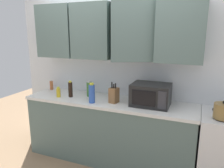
{
  "coord_description": "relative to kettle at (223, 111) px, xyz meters",
  "views": [
    {
      "loc": [
        1.13,
        -2.94,
        1.81
      ],
      "look_at": [
        0.03,
        -0.25,
        1.12
      ],
      "focal_mm": 34.83,
      "sensor_mm": 36.0,
      "label": 1
    }
  ],
  "objects": [
    {
      "name": "wall_back_with_cabinets",
      "position": [
        -1.4,
        0.39,
        0.58
      ],
      "size": [
        3.25,
        0.52,
        2.6
      ],
      "color": "white",
      "rests_on": "ground_plane"
    },
    {
      "name": "counter_run",
      "position": [
        -1.4,
        0.16,
        -0.54
      ],
      "size": [
        2.38,
        0.63,
        0.9
      ],
      "color": "slate",
      "rests_on": "ground_plane"
    },
    {
      "name": "kettle",
      "position": [
        0.0,
        0.0,
        0.0
      ],
      "size": [
        0.2,
        0.2,
        0.2
      ],
      "color": "olive",
      "rests_on": "stove_range"
    },
    {
      "name": "microwave",
      "position": [
        -0.82,
        0.17,
        0.05
      ],
      "size": [
        0.48,
        0.37,
        0.28
      ],
      "color": "black",
      "rests_on": "counter_run"
    },
    {
      "name": "knife_block",
      "position": [
        -1.3,
        0.09,
        0.01
      ],
      "size": [
        0.12,
        0.14,
        0.28
      ],
      "color": "brown",
      "rests_on": "counter_run"
    },
    {
      "name": "bottle_yellow_mustard",
      "position": [
        -2.14,
        0.02,
        -0.03
      ],
      "size": [
        0.06,
        0.06,
        0.15
      ],
      "color": "gold",
      "rests_on": "counter_run"
    },
    {
      "name": "bottle_blue_cleaner",
      "position": [
        -1.57,
        -0.03,
        0.03
      ],
      "size": [
        0.08,
        0.08,
        0.27
      ],
      "color": "#2D56B7",
      "rests_on": "counter_run"
    },
    {
      "name": "bottle_spice_jar",
      "position": [
        -2.49,
        0.33,
        -0.02
      ],
      "size": [
        0.05,
        0.05,
        0.16
      ],
      "color": "#BC6638",
      "rests_on": "counter_run"
    },
    {
      "name": "bottle_green_oil",
      "position": [
        -1.74,
        0.22,
        0.02
      ],
      "size": [
        0.07,
        0.07,
        0.23
      ],
      "color": "#386B2D",
      "rests_on": "counter_run"
    },
    {
      "name": "bottle_soy_dark",
      "position": [
        -1.97,
        0.09,
        0.02
      ],
      "size": [
        0.06,
        0.06,
        0.24
      ],
      "color": "black",
      "rests_on": "counter_run"
    }
  ]
}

